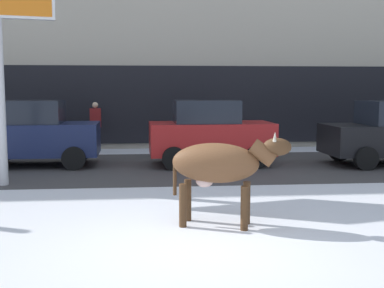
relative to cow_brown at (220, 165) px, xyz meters
The scene contains 6 objects.
ground_plane 1.55m from the cow_brown, 111.74° to the right, with size 120.00×120.00×0.00m, color white.
road_strip 6.11m from the cow_brown, 94.17° to the left, with size 60.00×5.60×0.01m, color #423F3F.
cow_brown is the anchor object (origin of this frame).
car_navy_hatchback 7.85m from the cow_brown, 123.18° to the left, with size 3.54×1.98×1.86m.
car_red_hatchback 6.39m from the cow_brown, 84.04° to the left, with size 3.54×1.98×1.86m.
pedestrian_near_billboard 9.72m from the cow_brown, 107.08° to the left, with size 0.36×0.24×1.73m.
Camera 1 is at (-0.73, -6.66, 2.21)m, focal length 46.56 mm.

